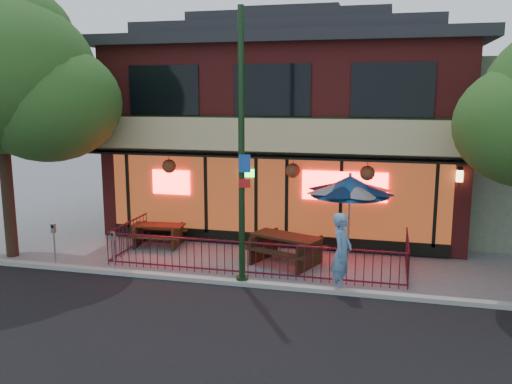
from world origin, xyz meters
TOP-DOWN VIEW (x-y plane):
  - ground at (0.00, 0.00)m, footprint 80.00×80.00m
  - curb at (0.00, -0.50)m, footprint 80.00×0.25m
  - restaurant_building at (0.00, 7.11)m, footprint 12.96×9.49m
  - patio_fence at (0.00, 0.50)m, footprint 8.44×2.62m
  - street_light at (0.00, -0.40)m, footprint 0.43×0.32m
  - street_tree_left at (-7.46, 0.39)m, footprint 5.60×5.60m
  - picnic_table_left at (-3.60, 2.40)m, footprint 1.78×1.43m
  - picnic_table_right at (0.80, 1.52)m, footprint 2.43×2.16m
  - patio_umbrella at (2.52, 2.40)m, footprint 2.30×2.30m
  - pedestrian at (2.56, -0.35)m, footprint 0.62×0.82m
  - parking_meter_near at (-3.68, -0.40)m, footprint 0.12×0.11m
  - parking_meter_far at (-5.53, -0.40)m, footprint 0.12×0.11m

SIDE VIEW (x-z plane):
  - ground at x=0.00m, z-range 0.00..0.00m
  - curb at x=0.00m, z-range 0.00..0.12m
  - picnic_table_left at x=-3.60m, z-range 0.11..0.82m
  - picnic_table_right at x=0.80m, z-range 0.13..1.00m
  - patio_fence at x=0.00m, z-range 0.13..1.13m
  - parking_meter_near at x=-3.68m, z-range 0.21..1.38m
  - parking_meter_far at x=-5.53m, z-range 0.23..1.52m
  - pedestrian at x=2.56m, z-range 0.00..2.03m
  - patio_umbrella at x=2.52m, z-range 0.93..3.56m
  - street_light at x=0.00m, z-range -0.35..6.65m
  - restaurant_building at x=0.00m, z-range 0.10..8.15m
  - street_tree_left at x=-7.46m, z-range 1.64..9.70m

